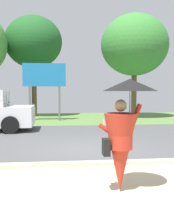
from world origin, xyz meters
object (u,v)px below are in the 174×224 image
object	(u,v)px
tree_right_mid	(135,45)
tree_right_far	(34,42)
monk_pedestrian	(123,133)
roadside_billboard	(44,79)

from	to	relation	value
tree_right_mid	tree_right_far	xyz separation A→B (m)	(-6.86, 1.58, 0.33)
monk_pedestrian	tree_right_mid	bearing A→B (deg)	59.65
tree_right_mid	tree_right_far	world-z (taller)	tree_right_far
roadside_billboard	tree_right_mid	bearing A→B (deg)	13.58
tree_right_far	roadside_billboard	bearing A→B (deg)	-74.31
monk_pedestrian	tree_right_far	distance (m)	16.23
tree_right_mid	tree_right_far	distance (m)	7.04
roadside_billboard	tree_right_mid	world-z (taller)	tree_right_mid
roadside_billboard	tree_right_far	distance (m)	4.14
tree_right_mid	roadside_billboard	bearing A→B (deg)	-166.42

